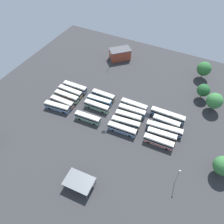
# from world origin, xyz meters

# --- Properties ---
(ground_plane) EXTENTS (126.98, 126.98, 0.00)m
(ground_plane) POSITION_xyz_m (0.00, 0.00, 0.00)
(ground_plane) COLOR #333335
(bus_row0_slot0) EXTENTS (15.07, 2.70, 3.34)m
(bus_row0_slot0) POSITION_xyz_m (-22.95, -9.02, 1.77)
(bus_row0_slot0) COLOR silver
(bus_row0_slot0) RESTS_ON ground_plane
(bus_row0_slot1) EXTENTS (11.53, 2.60, 3.34)m
(bus_row0_slot1) POSITION_xyz_m (-23.49, -4.92, 1.77)
(bus_row0_slot1) COLOR silver
(bus_row0_slot1) RESTS_ON ground_plane
(bus_row0_slot2) EXTENTS (15.19, 3.86, 3.34)m
(bus_row0_slot2) POSITION_xyz_m (-23.93, -1.09, 1.77)
(bus_row0_slot2) COLOR silver
(bus_row0_slot2) RESTS_ON ground_plane
(bus_row0_slot3) EXTENTS (12.08, 3.41, 3.34)m
(bus_row0_slot3) POSITION_xyz_m (-23.97, 2.46, 1.77)
(bus_row0_slot3) COLOR silver
(bus_row0_slot3) RESTS_ON ground_plane
(bus_row0_slot4) EXTENTS (12.06, 2.95, 3.34)m
(bus_row0_slot4) POSITION_xyz_m (-23.88, 6.26, 1.77)
(bus_row0_slot4) COLOR silver
(bus_row0_slot4) RESTS_ON ground_plane
(bus_row1_slot0) EXTENTS (12.35, 2.60, 3.34)m
(bus_row1_slot0) POSITION_xyz_m (-7.28, -7.92, 1.77)
(bus_row1_slot0) COLOR silver
(bus_row1_slot0) RESTS_ON ground_plane
(bus_row1_slot1) EXTENTS (12.49, 3.09, 3.34)m
(bus_row1_slot1) POSITION_xyz_m (-7.84, -4.34, 1.77)
(bus_row1_slot1) COLOR silver
(bus_row1_slot1) RESTS_ON ground_plane
(bus_row1_slot2) EXTENTS (11.64, 3.47, 3.34)m
(bus_row1_slot2) POSITION_xyz_m (-7.76, -0.52, 1.77)
(bus_row1_slot2) COLOR silver
(bus_row1_slot2) RESTS_ON ground_plane
(bus_row1_slot3) EXTENTS (12.45, 3.77, 3.34)m
(bus_row1_slot3) POSITION_xyz_m (-8.20, 3.25, 1.77)
(bus_row1_slot3) COLOR silver
(bus_row1_slot3) RESTS_ON ground_plane
(bus_row1_slot4) EXTENTS (12.37, 3.17, 3.34)m
(bus_row1_slot4) POSITION_xyz_m (-8.30, 7.11, 1.77)
(bus_row1_slot4) COLOR silver
(bus_row1_slot4) RESTS_ON ground_plane
(bus_row2_slot0) EXTENTS (11.41, 2.57, 3.34)m
(bus_row2_slot0) POSITION_xyz_m (8.33, -7.34, 1.77)
(bus_row2_slot0) COLOR silver
(bus_row2_slot0) RESTS_ON ground_plane
(bus_row2_slot1) EXTENTS (11.91, 3.24, 3.34)m
(bus_row2_slot1) POSITION_xyz_m (8.26, -3.36, 1.77)
(bus_row2_slot1) COLOR teal
(bus_row2_slot1) RESTS_ON ground_plane
(bus_row2_slot2) EXTENTS (11.86, 2.80, 3.34)m
(bus_row2_slot2) POSITION_xyz_m (7.66, 0.28, 1.77)
(bus_row2_slot2) COLOR silver
(bus_row2_slot2) RESTS_ON ground_plane
(bus_row2_slot4) EXTENTS (11.65, 3.15, 3.34)m
(bus_row2_slot4) POSITION_xyz_m (7.73, 8.15, 1.77)
(bus_row2_slot4) COLOR silver
(bus_row2_slot4) RESTS_ON ground_plane
(bus_row3_slot0) EXTENTS (12.52, 2.68, 3.34)m
(bus_row3_slot0) POSITION_xyz_m (23.75, -6.31, 1.77)
(bus_row3_slot0) COLOR silver
(bus_row3_slot0) RESTS_ON ground_plane
(bus_row3_slot1) EXTENTS (12.53, 2.62, 3.34)m
(bus_row3_slot1) POSITION_xyz_m (23.99, -2.55, 1.77)
(bus_row3_slot1) COLOR silver
(bus_row3_slot1) RESTS_ON ground_plane
(bus_row3_slot2) EXTENTS (12.30, 2.58, 3.34)m
(bus_row3_slot2) POSITION_xyz_m (23.60, 1.08, 1.77)
(bus_row3_slot2) COLOR silver
(bus_row3_slot2) RESTS_ON ground_plane
(bus_row3_slot3) EXTENTS (11.62, 2.56, 3.34)m
(bus_row3_slot3) POSITION_xyz_m (23.30, 5.20, 1.77)
(bus_row3_slot3) COLOR silver
(bus_row3_slot3) RESTS_ON ground_plane
(bus_row3_slot4) EXTENTS (12.18, 3.75, 3.34)m
(bus_row3_slot4) POSITION_xyz_m (23.54, 8.74, 1.77)
(bus_row3_slot4) COLOR silver
(bus_row3_slot4) RESTS_ON ground_plane
(depot_building) EXTENTS (13.35, 13.19, 6.15)m
(depot_building) POSITION_xyz_m (15.62, -41.11, 3.10)
(depot_building) COLOR #99422D
(depot_building) RESTS_ON ground_plane
(maintenance_shelter) EXTENTS (10.18, 7.36, 3.40)m
(maintenance_shelter) POSITION_xyz_m (-5.17, 35.04, 3.24)
(maintenance_shelter) COLOR slate
(maintenance_shelter) RESTS_ON ground_plane
(lamp_post_by_building) EXTENTS (0.56, 0.28, 8.72)m
(lamp_post_by_building) POSITION_xyz_m (-34.39, 19.08, 4.78)
(lamp_post_by_building) COLOR slate
(lamp_post_by_building) RESTS_ON ground_plane
(lamp_post_near_entrance) EXTENTS (0.56, 0.28, 8.72)m
(lamp_post_near_entrance) POSITION_xyz_m (16.96, -31.56, 4.78)
(lamp_post_near_entrance) COLOR slate
(lamp_post_near_entrance) RESTS_ON ground_plane
(tree_northeast) EXTENTS (7.17, 7.17, 9.36)m
(tree_northeast) POSITION_xyz_m (-30.40, -44.58, 5.77)
(tree_northeast) COLOR brown
(tree_northeast) RESTS_ON ground_plane
(tree_northwest) EXTENTS (5.97, 5.97, 7.95)m
(tree_northwest) POSITION_xyz_m (-33.47, -28.75, 4.96)
(tree_northwest) COLOR brown
(tree_northwest) RESTS_ON ground_plane
(tree_south_edge) EXTENTS (6.83, 6.83, 8.56)m
(tree_south_edge) POSITION_xyz_m (-47.45, 8.30, 5.14)
(tree_south_edge) COLOR brown
(tree_south_edge) RESTS_ON ground_plane
(tree_east_edge) EXTENTS (7.15, 7.15, 9.01)m
(tree_east_edge) POSITION_xyz_m (-39.27, -23.22, 5.43)
(tree_east_edge) COLOR brown
(tree_east_edge) RESTS_ON ground_plane
(puddle_front_lane) EXTENTS (1.91, 1.91, 0.01)m
(puddle_front_lane) POSITION_xyz_m (-1.46, 10.76, 0.00)
(puddle_front_lane) COLOR black
(puddle_front_lane) RESTS_ON ground_plane
(puddle_centre_drain) EXTENTS (3.09, 3.09, 0.01)m
(puddle_centre_drain) POSITION_xyz_m (-15.11, -6.49, 0.00)
(puddle_centre_drain) COLOR black
(puddle_centre_drain) RESTS_ON ground_plane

